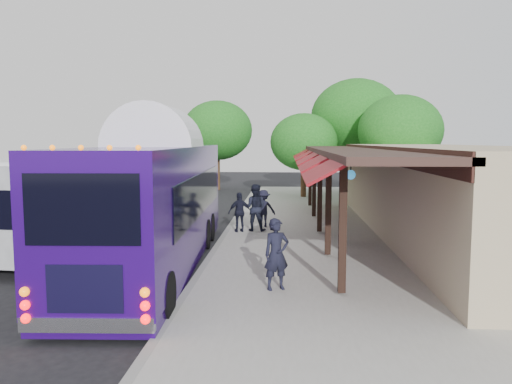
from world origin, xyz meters
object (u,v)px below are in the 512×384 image
(coach_bus, at_px, (156,198))
(sign_board, at_px, (345,223))
(ped_a, at_px, (276,254))
(city_bus, at_px, (92,193))
(ped_b, at_px, (255,208))
(ped_c, at_px, (240,212))
(ped_d, at_px, (263,208))

(coach_bus, bearing_deg, sign_board, 23.30)
(coach_bus, height_order, ped_a, coach_bus)
(coach_bus, height_order, sign_board, coach_bus)
(city_bus, bearing_deg, ped_b, 18.41)
(city_bus, distance_m, ped_c, 5.74)
(city_bus, xyz_separation_m, ped_c, (5.57, 1.14, -0.84))
(ped_b, xyz_separation_m, sign_board, (3.35, -2.44, -0.20))
(ped_c, distance_m, sign_board, 4.49)
(ped_c, xyz_separation_m, ped_d, (0.89, 1.22, -0.01))
(ped_a, bearing_deg, ped_c, 78.91)
(ped_c, bearing_deg, sign_board, 131.98)
(sign_board, bearing_deg, ped_d, 145.75)
(coach_bus, distance_m, ped_c, 5.56)
(coach_bus, xyz_separation_m, ped_b, (2.64, 5.32, -0.99))
(coach_bus, relative_size, ped_d, 7.76)
(ped_b, bearing_deg, sign_board, 151.27)
(coach_bus, height_order, ped_b, coach_bus)
(ped_a, bearing_deg, ped_d, 71.73)
(city_bus, xyz_separation_m, ped_d, (6.46, 2.36, -0.85))
(ped_c, xyz_separation_m, sign_board, (3.93, -2.17, -0.04))
(sign_board, bearing_deg, ped_a, -98.73)
(coach_bus, relative_size, ped_b, 6.43)
(ped_b, bearing_deg, coach_bus, 70.98)
(ped_a, bearing_deg, ped_b, 74.43)
(coach_bus, bearing_deg, ped_a, -38.45)
(ped_d, distance_m, sign_board, 4.55)
(ped_d, bearing_deg, ped_b, 61.90)
(city_bus, relative_size, ped_d, 7.74)
(city_bus, bearing_deg, sign_board, -0.70)
(coach_bus, bearing_deg, ped_c, 65.47)
(ped_a, relative_size, ped_b, 0.93)
(ped_c, distance_m, ped_d, 1.51)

